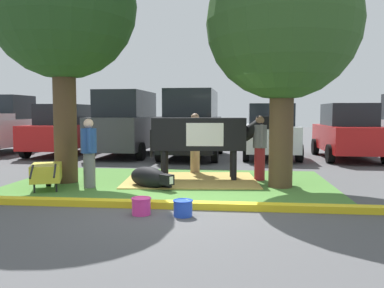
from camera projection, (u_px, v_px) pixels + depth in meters
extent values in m
plane|color=#4C4C4F|center=(178.00, 207.00, 7.23)|extent=(80.00, 80.00, 0.00)
cube|color=#477A33|center=(171.00, 183.00, 9.60)|extent=(7.51, 4.56, 0.02)
cube|color=yellow|center=(149.00, 204.00, 7.18)|extent=(8.71, 0.24, 0.12)
cube|color=tan|center=(191.00, 180.00, 9.94)|extent=(3.41, 2.69, 0.04)
cylinder|color=#4C3823|center=(65.00, 121.00, 9.60)|extent=(0.54, 0.54, 3.01)
sphere|color=#23471E|center=(62.00, 4.00, 9.38)|extent=(3.47, 3.47, 3.47)
cylinder|color=#4C3823|center=(281.00, 133.00, 8.99)|extent=(0.53, 0.53, 2.48)
sphere|color=#2D5123|center=(283.00, 22.00, 8.80)|extent=(3.38, 3.38, 3.38)
cube|color=black|center=(199.00, 134.00, 10.03)|extent=(2.35, 0.87, 0.80)
cube|color=white|center=(205.00, 134.00, 10.02)|extent=(0.95, 0.78, 0.56)
cylinder|color=black|center=(252.00, 130.00, 9.97)|extent=(0.66, 0.37, 0.58)
cube|color=black|center=(265.00, 123.00, 9.95)|extent=(0.46, 0.29, 0.32)
cube|color=white|center=(273.00, 124.00, 9.95)|extent=(0.13, 0.21, 0.20)
cylinder|color=black|center=(233.00, 164.00, 10.30)|extent=(0.14, 0.14, 0.77)
cylinder|color=black|center=(234.00, 166.00, 9.82)|extent=(0.14, 0.14, 0.77)
cylinder|color=black|center=(166.00, 163.00, 10.36)|extent=(0.14, 0.14, 0.77)
cylinder|color=black|center=(164.00, 166.00, 9.88)|extent=(0.14, 0.14, 0.77)
cylinder|color=black|center=(151.00, 144.00, 10.09)|extent=(0.06, 0.06, 0.70)
ellipsoid|color=black|center=(148.00, 177.00, 9.02)|extent=(1.17, 1.05, 0.48)
cube|color=black|center=(167.00, 180.00, 8.61)|extent=(0.34, 0.33, 0.22)
cube|color=silver|center=(170.00, 180.00, 8.53)|extent=(0.11, 0.12, 0.16)
cylinder|color=black|center=(165.00, 186.00, 8.93)|extent=(0.34, 0.29, 0.10)
cylinder|color=slate|center=(89.00, 171.00, 8.99)|extent=(0.26, 0.26, 0.80)
cylinder|color=#23478C|center=(89.00, 141.00, 8.93)|extent=(0.34, 0.34, 0.55)
sphere|color=beige|center=(88.00, 123.00, 8.90)|extent=(0.22, 0.22, 0.22)
cylinder|color=#23478C|center=(88.00, 139.00, 9.14)|extent=(0.09, 0.09, 0.52)
cylinder|color=#23478C|center=(89.00, 140.00, 8.72)|extent=(0.09, 0.09, 0.52)
cylinder|color=maroon|center=(260.00, 164.00, 9.97)|extent=(0.26, 0.26, 0.83)
cylinder|color=slate|center=(260.00, 136.00, 9.91)|extent=(0.34, 0.34, 0.57)
sphere|color=#8C664C|center=(260.00, 120.00, 9.88)|extent=(0.22, 0.22, 0.22)
cylinder|color=slate|center=(262.00, 136.00, 9.69)|extent=(0.09, 0.09, 0.54)
cylinder|color=slate|center=(258.00, 135.00, 10.13)|extent=(0.09, 0.09, 0.54)
cylinder|color=#9E7F5B|center=(195.00, 159.00, 11.07)|extent=(0.26, 0.26, 0.86)
cylinder|color=black|center=(195.00, 132.00, 11.02)|extent=(0.34, 0.34, 0.59)
sphere|color=#8C664C|center=(195.00, 118.00, 10.98)|extent=(0.23, 0.23, 0.23)
cylinder|color=black|center=(203.00, 131.00, 11.02)|extent=(0.09, 0.09, 0.56)
cylinder|color=black|center=(187.00, 131.00, 11.01)|extent=(0.09, 0.09, 0.56)
cube|color=gold|center=(46.00, 172.00, 8.70)|extent=(0.89, 1.06, 0.36)
cylinder|color=black|center=(49.00, 179.00, 9.20)|extent=(0.22, 0.37, 0.36)
cylinder|color=black|center=(34.00, 188.00, 8.37)|extent=(0.04, 0.04, 0.24)
cylinder|color=black|center=(56.00, 187.00, 8.49)|extent=(0.04, 0.04, 0.24)
cylinder|color=black|center=(32.00, 172.00, 8.00)|extent=(0.23, 0.51, 0.23)
cylinder|color=black|center=(55.00, 171.00, 8.12)|extent=(0.23, 0.51, 0.23)
cylinder|color=#EA3893|center=(141.00, 206.00, 6.67)|extent=(0.31, 0.31, 0.27)
torus|color=#EA3893|center=(141.00, 198.00, 6.66)|extent=(0.33, 0.33, 0.02)
cylinder|color=blue|center=(183.00, 208.00, 6.57)|extent=(0.31, 0.31, 0.26)
torus|color=blue|center=(183.00, 201.00, 6.56)|extent=(0.33, 0.33, 0.02)
cube|color=black|center=(5.00, 107.00, 17.09)|extent=(1.87, 1.84, 1.00)
cylinder|color=black|center=(38.00, 143.00, 17.89)|extent=(0.23, 0.64, 0.64)
cube|color=red|center=(65.00, 136.00, 16.18)|extent=(1.89, 4.43, 0.90)
cube|color=black|center=(64.00, 114.00, 16.11)|extent=(1.63, 2.23, 0.80)
cylinder|color=black|center=(60.00, 144.00, 17.74)|extent=(0.23, 0.64, 0.64)
cylinder|color=black|center=(99.00, 144.00, 17.51)|extent=(0.23, 0.64, 0.64)
cylinder|color=black|center=(25.00, 150.00, 14.91)|extent=(0.23, 0.64, 0.64)
cylinder|color=black|center=(71.00, 150.00, 14.68)|extent=(0.23, 0.64, 0.64)
cube|color=#3D3D42|center=(127.00, 132.00, 15.80)|extent=(1.99, 4.64, 1.20)
cube|color=black|center=(126.00, 104.00, 15.71)|extent=(1.73, 3.23, 1.00)
cylinder|color=black|center=(116.00, 144.00, 17.45)|extent=(0.23, 0.64, 0.64)
cylinder|color=black|center=(158.00, 145.00, 17.20)|extent=(0.23, 0.64, 0.64)
cylinder|color=black|center=(89.00, 151.00, 14.49)|extent=(0.23, 0.64, 0.64)
cylinder|color=black|center=(141.00, 151.00, 14.25)|extent=(0.23, 0.64, 0.64)
cube|color=black|center=(192.00, 133.00, 15.10)|extent=(1.99, 4.64, 1.20)
cube|color=black|center=(192.00, 104.00, 15.01)|extent=(1.73, 3.23, 1.00)
cylinder|color=black|center=(174.00, 146.00, 16.74)|extent=(0.23, 0.64, 0.64)
cylinder|color=black|center=(220.00, 146.00, 16.50)|extent=(0.23, 0.64, 0.64)
cylinder|color=black|center=(160.00, 153.00, 13.79)|extent=(0.23, 0.64, 0.64)
cylinder|color=black|center=(215.00, 153.00, 13.54)|extent=(0.23, 0.64, 0.64)
cube|color=silver|center=(270.00, 137.00, 15.16)|extent=(1.89, 4.43, 0.90)
cube|color=black|center=(270.00, 115.00, 15.10)|extent=(1.63, 2.23, 0.80)
cylinder|color=black|center=(246.00, 146.00, 16.73)|extent=(0.23, 0.64, 0.64)
cylinder|color=black|center=(290.00, 146.00, 16.50)|extent=(0.23, 0.64, 0.64)
cylinder|color=black|center=(246.00, 152.00, 13.90)|extent=(0.23, 0.64, 0.64)
cylinder|color=black|center=(299.00, 153.00, 13.67)|extent=(0.23, 0.64, 0.64)
cube|color=red|center=(348.00, 138.00, 14.68)|extent=(1.89, 4.43, 0.90)
cube|color=black|center=(348.00, 115.00, 14.62)|extent=(1.63, 2.23, 0.80)
cylinder|color=black|center=(315.00, 147.00, 16.25)|extent=(0.23, 0.64, 0.64)
cylinder|color=black|center=(362.00, 147.00, 16.02)|extent=(0.23, 0.64, 0.64)
cylinder|color=black|center=(330.00, 154.00, 13.42)|extent=(0.23, 0.64, 0.64)
cylinder|color=black|center=(378.00, 147.00, 16.05)|extent=(0.23, 0.64, 0.64)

